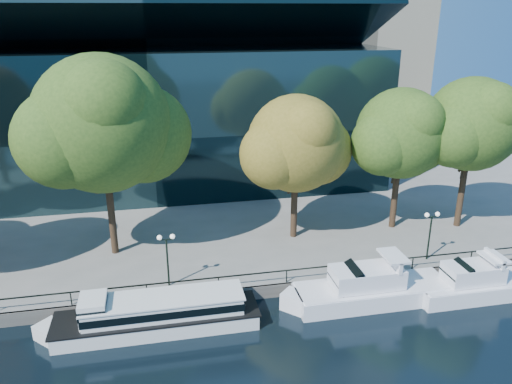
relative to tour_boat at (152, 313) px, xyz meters
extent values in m
plane|color=black|center=(4.69, -0.87, -1.17)|extent=(160.00, 160.00, 0.00)
cube|color=slate|center=(4.69, 35.63, -0.67)|extent=(90.00, 67.00, 1.00)
cube|color=#47443F|center=(4.69, 2.18, -0.67)|extent=(90.00, 0.25, 1.00)
cube|color=black|center=(4.69, 2.38, 0.78)|extent=(88.20, 0.08, 0.08)
cube|color=black|center=(4.69, 2.38, 0.28)|extent=(0.07, 0.07, 0.90)
cube|color=black|center=(0.69, 31.13, 6.83)|extent=(50.00, 24.00, 16.00)
cube|color=black|center=(0.69, 27.13, 16.33)|extent=(50.00, 17.14, 7.86)
cube|color=silver|center=(0.33, 0.00, -0.66)|extent=(13.02, 3.16, 1.02)
cube|color=black|center=(0.33, 0.00, -0.12)|extent=(13.28, 3.23, 0.11)
cube|color=silver|center=(-6.18, 0.00, -0.66)|extent=(2.62, 2.62, 1.02)
cube|color=silver|center=(0.80, 0.00, 0.46)|extent=(10.16, 2.59, 1.12)
cube|color=black|center=(0.80, 0.00, 0.51)|extent=(10.29, 2.66, 0.51)
cube|color=silver|center=(0.80, 0.00, 1.07)|extent=(10.42, 2.72, 0.09)
cube|color=silver|center=(-3.58, 0.00, 0.74)|extent=(1.67, 2.21, 1.67)
cube|color=black|center=(-3.58, 0.00, 0.93)|extent=(1.72, 2.28, 0.65)
cube|color=white|center=(15.49, 0.18, -0.53)|extent=(11.17, 3.19, 1.28)
cube|color=white|center=(9.91, 0.18, -0.53)|extent=(2.44, 2.44, 1.28)
cube|color=white|center=(15.49, 0.18, 0.13)|extent=(10.95, 3.13, 0.09)
cube|color=white|center=(14.93, 0.18, 0.91)|extent=(5.03, 2.39, 1.38)
cube|color=black|center=(13.48, 0.18, 1.01)|extent=(2.20, 2.30, 1.74)
cube|color=white|center=(16.83, 0.18, 1.92)|extent=(0.27, 2.49, 0.85)
cube|color=white|center=(16.83, 0.18, 2.34)|extent=(1.49, 2.49, 0.16)
cube|color=white|center=(23.22, -0.63, -0.56)|extent=(9.09, 2.83, 1.21)
cube|color=white|center=(18.67, -0.63, -0.56)|extent=(2.23, 2.23, 1.21)
cube|color=white|center=(23.22, -0.63, 0.06)|extent=(8.90, 2.77, 0.08)
cube|color=white|center=(22.76, -0.63, 0.80)|extent=(4.09, 2.12, 1.31)
cube|color=black|center=(21.58, -0.63, 0.90)|extent=(1.85, 2.04, 1.53)
cube|color=white|center=(24.31, -0.63, 1.76)|extent=(0.25, 2.20, 0.81)
cube|color=white|center=(24.31, -0.63, 1.86)|extent=(1.41, 2.20, 0.15)
cylinder|color=black|center=(-2.88, 9.83, 4.12)|extent=(0.56, 0.56, 8.57)
cylinder|color=black|center=(-2.38, 10.03, 7.49)|extent=(1.31, 2.02, 4.27)
cylinder|color=black|center=(-3.28, 9.53, 7.18)|extent=(1.20, 1.37, 3.82)
sphere|color=#2D4B17|center=(-2.88, 9.83, 10.55)|extent=(10.46, 10.46, 10.46)
sphere|color=#2D4B17|center=(0.00, 11.40, 9.24)|extent=(7.85, 7.85, 7.85)
sphere|color=#2D4B17|center=(-5.50, 8.78, 9.77)|extent=(7.32, 7.32, 7.32)
sphere|color=#2D4B17|center=(-2.36, 7.74, 12.38)|extent=(6.28, 6.28, 6.28)
cylinder|color=black|center=(12.32, 9.95, 3.19)|extent=(0.56, 0.56, 6.71)
cylinder|color=black|center=(12.82, 10.15, 5.82)|extent=(1.10, 1.65, 3.37)
cylinder|color=black|center=(11.92, 9.65, 5.58)|extent=(1.01, 1.14, 3.01)
sphere|color=brown|center=(12.32, 9.95, 8.22)|extent=(8.10, 8.10, 8.10)
sphere|color=brown|center=(14.55, 11.16, 7.21)|extent=(6.08, 6.08, 6.08)
sphere|color=brown|center=(10.30, 9.14, 7.61)|extent=(5.67, 5.67, 5.67)
sphere|color=brown|center=(12.73, 8.32, 9.64)|extent=(4.86, 4.86, 4.86)
cylinder|color=black|center=(21.77, 10.14, 3.33)|extent=(0.56, 0.56, 6.99)
cylinder|color=black|center=(22.27, 10.34, 6.08)|extent=(1.13, 1.71, 3.51)
cylinder|color=black|center=(21.37, 9.84, 5.83)|extent=(1.04, 1.18, 3.13)
sphere|color=#2D4B17|center=(21.77, 10.14, 8.58)|extent=(7.85, 7.85, 7.85)
sphere|color=#2D4B17|center=(23.93, 11.32, 7.60)|extent=(5.89, 5.89, 5.89)
sphere|color=#2D4B17|center=(19.81, 9.36, 7.99)|extent=(5.50, 5.50, 5.50)
sphere|color=#2D4B17|center=(22.17, 8.57, 9.95)|extent=(4.71, 4.71, 4.71)
cylinder|color=black|center=(27.77, 9.15, 3.63)|extent=(0.56, 0.56, 7.60)
cylinder|color=black|center=(28.27, 9.35, 6.62)|extent=(1.20, 1.82, 3.80)
cylinder|color=black|center=(27.37, 8.85, 6.35)|extent=(1.10, 1.25, 3.40)
sphere|color=#2D4B17|center=(27.77, 9.15, 9.34)|extent=(8.12, 8.12, 8.12)
sphere|color=#2D4B17|center=(30.00, 10.37, 8.32)|extent=(6.09, 6.09, 6.09)
sphere|color=#2D4B17|center=(25.74, 8.34, 8.73)|extent=(5.68, 5.68, 5.68)
sphere|color=#2D4B17|center=(28.17, 7.53, 10.76)|extent=(4.87, 4.87, 4.87)
cylinder|color=black|center=(1.25, 3.63, 1.63)|extent=(0.14, 0.14, 3.60)
cube|color=black|center=(1.25, 3.63, 3.48)|extent=(0.90, 0.06, 0.06)
sphere|color=white|center=(0.80, 3.63, 3.68)|extent=(0.36, 0.36, 0.36)
sphere|color=white|center=(1.70, 3.63, 3.68)|extent=(0.36, 0.36, 0.36)
cylinder|color=black|center=(21.62, 3.63, 1.63)|extent=(0.14, 0.14, 3.60)
cube|color=black|center=(21.62, 3.63, 3.48)|extent=(0.90, 0.06, 0.06)
sphere|color=white|center=(21.17, 3.63, 3.68)|extent=(0.36, 0.36, 0.36)
sphere|color=white|center=(22.07, 3.63, 3.68)|extent=(0.36, 0.36, 0.36)
camera|label=1|loc=(1.11, -28.57, 18.59)|focal=35.00mm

